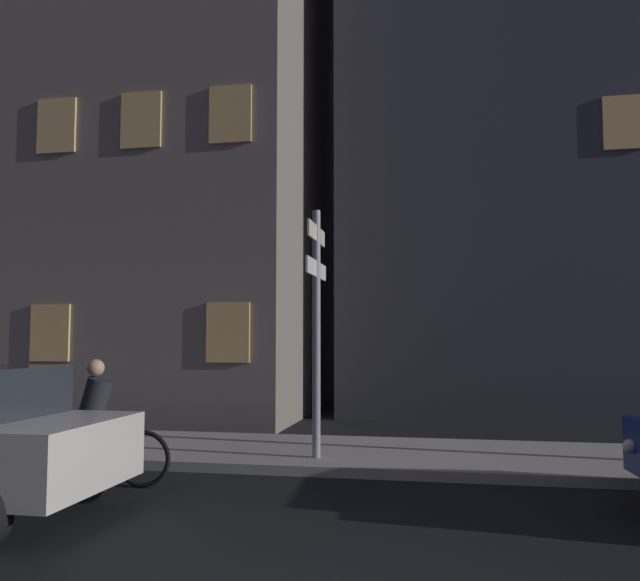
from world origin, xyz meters
TOP-DOWN VIEW (x-y plane):
  - sidewalk_kerb at (0.00, 6.24)m, footprint 40.00×2.87m
  - signpost at (-0.63, 5.50)m, footprint 0.12×1.44m
  - cyclist at (-3.14, 3.75)m, footprint 1.82×0.36m
  - building_left_block at (-6.97, 12.10)m, footprint 9.86×7.24m
  - building_right_block at (5.20, 14.54)m, footprint 12.96×7.22m

SIDE VIEW (x-z plane):
  - sidewalk_kerb at x=0.00m, z-range 0.00..0.14m
  - cyclist at x=-3.14m, z-range -0.06..1.55m
  - signpost at x=-0.63m, z-range 0.46..4.11m
  - building_left_block at x=-6.97m, z-range 0.00..16.46m
  - building_right_block at x=5.20m, z-range 0.00..21.48m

